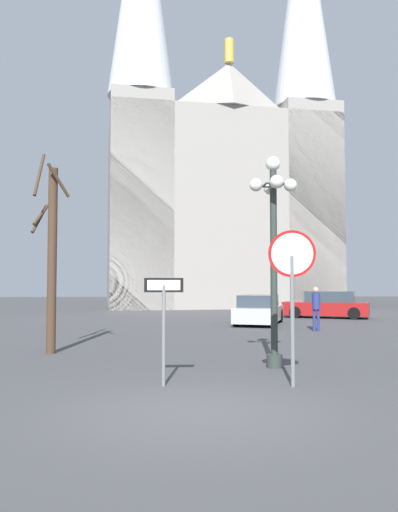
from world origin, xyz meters
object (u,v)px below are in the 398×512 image
object	(u,v)px
pedestrian_walking	(316,304)
parked_car_near_silver	(259,310)
stop_sign	(292,274)
street_lamp	(274,235)
cathedral	(218,173)
bare_tree	(51,253)
one_way_arrow_sign	(164,314)
parked_car_far_red	(327,305)

from	to	relation	value
pedestrian_walking	parked_car_near_silver	bearing A→B (deg)	118.90
stop_sign	street_lamp	xyz separation A→B (m)	(0.07, 2.15, 0.95)
parked_car_near_silver	cathedral	bearing A→B (deg)	91.43
bare_tree	parked_car_near_silver	bearing A→B (deg)	51.68
one_way_arrow_sign	cathedral	bearing A→B (deg)	83.41
pedestrian_walking	parked_car_far_red	bearing A→B (deg)	70.25
cathedral	parked_car_far_red	distance (m)	17.64
street_lamp	parked_car_far_red	bearing A→B (deg)	69.36
cathedral	street_lamp	bearing A→B (deg)	-92.21
one_way_arrow_sign	parked_car_far_red	size ratio (longest dim) A/B	0.42
cathedral	bare_tree	size ratio (longest dim) A/B	6.24
one_way_arrow_sign	bare_tree	size ratio (longest dim) A/B	0.36
stop_sign	cathedral	bearing A→B (deg)	87.81
parked_car_far_red	cathedral	bearing A→B (deg)	109.74
pedestrian_walking	one_way_arrow_sign	bearing A→B (deg)	-119.02
stop_sign	one_way_arrow_sign	xyz separation A→B (m)	(-2.43, 0.18, -0.74)
bare_tree	pedestrian_walking	world-z (taller)	bare_tree
bare_tree	parked_car_far_red	xyz separation A→B (m)	(11.73, 13.35, -2.07)
parked_car_near_silver	parked_car_far_red	distance (m)	6.04
bare_tree	cathedral	bearing A→B (deg)	75.69
parked_car_near_silver	parked_car_far_red	bearing A→B (deg)	42.91
parked_car_near_silver	one_way_arrow_sign	bearing A→B (deg)	-106.46
street_lamp	parked_car_far_red	xyz separation A→B (m)	(6.00, 15.94, -2.37)
cathedral	pedestrian_walking	world-z (taller)	cathedral
stop_sign	parked_car_far_red	size ratio (longest dim) A/B	0.61
cathedral	parked_car_near_silver	world-z (taller)	cathedral
cathedral	pedestrian_walking	xyz separation A→B (m)	(2.23, -20.90, -9.81)
one_way_arrow_sign	street_lamp	distance (m)	3.61
parked_car_near_silver	pedestrian_walking	bearing A→B (deg)	-61.10
one_way_arrow_sign	bare_tree	xyz separation A→B (m)	(-3.23, 4.56, 1.39)
cathedral	one_way_arrow_sign	xyz separation A→B (m)	(-3.64, -31.47, -9.52)
pedestrian_walking	bare_tree	bearing A→B (deg)	-146.53
cathedral	pedestrian_walking	size ratio (longest dim) A/B	20.08
cathedral	one_way_arrow_sign	bearing A→B (deg)	-96.59
street_lamp	pedestrian_walking	world-z (taller)	street_lamp
one_way_arrow_sign	parked_car_near_silver	xyz separation A→B (m)	(4.08, 13.80, -0.72)
parked_car_near_silver	pedestrian_walking	size ratio (longest dim) A/B	2.58
parked_car_far_red	street_lamp	bearing A→B (deg)	-110.64
one_way_arrow_sign	bare_tree	bearing A→B (deg)	125.26
one_way_arrow_sign	pedestrian_walking	world-z (taller)	one_way_arrow_sign
parked_car_far_red	stop_sign	bearing A→B (deg)	-108.56
pedestrian_walking	stop_sign	bearing A→B (deg)	-107.73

